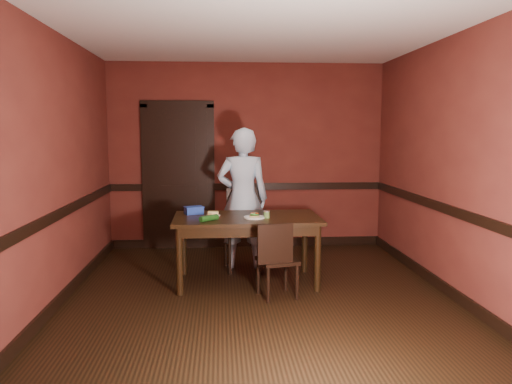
{
  "coord_description": "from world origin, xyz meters",
  "views": [
    {
      "loc": [
        -0.39,
        -5.08,
        1.72
      ],
      "look_at": [
        0.0,
        0.35,
        1.05
      ],
      "focal_mm": 35.0,
      "sensor_mm": 36.0,
      "label": 1
    }
  ],
  "objects": [
    {
      "name": "baseboard_right",
      "position": [
        1.99,
        0.0,
        0.06
      ],
      "size": [
        0.03,
        4.5,
        0.12
      ],
      "primitive_type": "cube",
      "color": "black",
      "rests_on": "ground"
    },
    {
      "name": "person",
      "position": [
        -0.11,
        1.09,
        0.88
      ],
      "size": [
        0.66,
        0.44,
        1.76
      ],
      "primitive_type": "imported",
      "rotation": [
        0.0,
        0.0,
        3.1
      ],
      "color": "#ADCAE2",
      "rests_on": "floor"
    },
    {
      "name": "ceiling",
      "position": [
        0.0,
        0.0,
        2.7
      ],
      "size": [
        4.0,
        4.5,
        0.01
      ],
      "primitive_type": "cube",
      "color": "white",
      "rests_on": "ground"
    },
    {
      "name": "floor",
      "position": [
        0.0,
        0.0,
        0.0
      ],
      "size": [
        4.0,
        4.5,
        0.01
      ],
      "primitive_type": "cube",
      "color": "black",
      "rests_on": "ground"
    },
    {
      "name": "wall_back",
      "position": [
        0.0,
        2.25,
        1.35
      ],
      "size": [
        4.0,
        0.02,
        2.7
      ],
      "primitive_type": "cube",
      "color": "maroon",
      "rests_on": "ground"
    },
    {
      "name": "baseboard_back",
      "position": [
        0.0,
        2.23,
        0.06
      ],
      "size": [
        4.0,
        0.03,
        0.12
      ],
      "primitive_type": "cube",
      "color": "black",
      "rests_on": "ground"
    },
    {
      "name": "sauce_jar",
      "position": [
        0.12,
        0.32,
        0.8
      ],
      "size": [
        0.07,
        0.07,
        0.08
      ],
      "rotation": [
        0.0,
        0.0,
        0.37
      ],
      "color": "#5F863E",
      "rests_on": "dining_table"
    },
    {
      "name": "cheese_saucer",
      "position": [
        -0.48,
        0.51,
        0.78
      ],
      "size": [
        0.16,
        0.16,
        0.05
      ],
      "rotation": [
        0.0,
        0.0,
        -0.02
      ],
      "color": "white",
      "rests_on": "dining_table"
    },
    {
      "name": "wall_front",
      "position": [
        0.0,
        -2.25,
        1.35
      ],
      "size": [
        4.0,
        0.02,
        2.7
      ],
      "primitive_type": "cube",
      "color": "maroon",
      "rests_on": "ground"
    },
    {
      "name": "dado_left",
      "position": [
        -1.99,
        0.0,
        0.9
      ],
      "size": [
        0.03,
        4.5,
        0.1
      ],
      "primitive_type": "cube",
      "color": "black",
      "rests_on": "ground"
    },
    {
      "name": "chair_far",
      "position": [
        -0.11,
        0.99,
        0.5
      ],
      "size": [
        0.51,
        0.51,
        1.0
      ],
      "primitive_type": null,
      "rotation": [
        0.0,
        0.0,
        0.1
      ],
      "color": "black",
      "rests_on": "floor"
    },
    {
      "name": "food_tub",
      "position": [
        -0.7,
        0.64,
        0.81
      ],
      "size": [
        0.25,
        0.21,
        0.09
      ],
      "rotation": [
        0.0,
        0.0,
        0.35
      ],
      "color": "blue",
      "rests_on": "dining_table"
    },
    {
      "name": "wrapped_veg",
      "position": [
        -0.52,
        0.18,
        0.79
      ],
      "size": [
        0.21,
        0.2,
        0.06
      ],
      "primitive_type": "cylinder",
      "rotation": [
        0.0,
        1.57,
        0.73
      ],
      "color": "#164313",
      "rests_on": "dining_table"
    },
    {
      "name": "wall_left",
      "position": [
        -2.0,
        0.0,
        1.35
      ],
      "size": [
        0.02,
        4.5,
        2.7
      ],
      "primitive_type": "cube",
      "color": "maroon",
      "rests_on": "ground"
    },
    {
      "name": "sandwich_plate",
      "position": [
        -0.02,
        0.33,
        0.78
      ],
      "size": [
        0.23,
        0.23,
        0.06
      ],
      "rotation": [
        0.0,
        0.0,
        -0.15
      ],
      "color": "white",
      "rests_on": "dining_table"
    },
    {
      "name": "door",
      "position": [
        -1.0,
        2.22,
        1.09
      ],
      "size": [
        1.05,
        0.07,
        2.2
      ],
      "color": "black",
      "rests_on": "ground"
    },
    {
      "name": "baseboard_left",
      "position": [
        -1.99,
        0.0,
        0.06
      ],
      "size": [
        0.03,
        4.5,
        0.12
      ],
      "primitive_type": "cube",
      "color": "black",
      "rests_on": "ground"
    },
    {
      "name": "dining_table",
      "position": [
        -0.1,
        0.43,
        0.38
      ],
      "size": [
        1.64,
        0.94,
        0.76
      ],
      "primitive_type": "cube",
      "rotation": [
        0.0,
        0.0,
        0.01
      ],
      "color": "black",
      "rests_on": "floor"
    },
    {
      "name": "dado_right",
      "position": [
        1.99,
        0.0,
        0.9
      ],
      "size": [
        0.03,
        4.5,
        0.1
      ],
      "primitive_type": "cube",
      "color": "black",
      "rests_on": "ground"
    },
    {
      "name": "wall_right",
      "position": [
        2.0,
        0.0,
        1.35
      ],
      "size": [
        0.02,
        4.5,
        2.7
      ],
      "primitive_type": "cube",
      "color": "maroon",
      "rests_on": "ground"
    },
    {
      "name": "dado_back",
      "position": [
        0.0,
        2.23,
        0.9
      ],
      "size": [
        4.0,
        0.03,
        0.1
      ],
      "primitive_type": "cube",
      "color": "black",
      "rests_on": "ground"
    },
    {
      "name": "chair_near",
      "position": [
        0.19,
        -0.07,
        0.4
      ],
      "size": [
        0.45,
        0.45,
        0.8
      ],
      "primitive_type": null,
      "rotation": [
        0.0,
        0.0,
        3.39
      ],
      "color": "black",
      "rests_on": "floor"
    }
  ]
}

